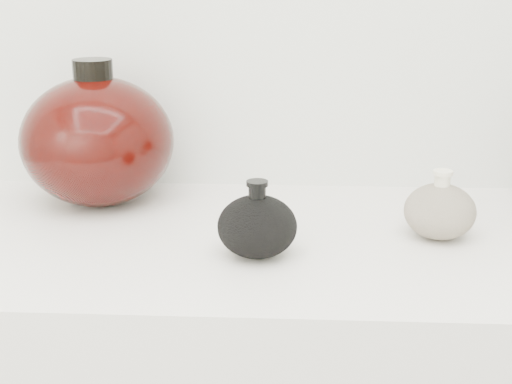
{
  "coord_description": "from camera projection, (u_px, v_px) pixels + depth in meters",
  "views": [
    {
      "loc": [
        0.02,
        -0.01,
        1.27
      ],
      "look_at": [
        -0.02,
        0.92,
        0.98
      ],
      "focal_mm": 50.0,
      "sensor_mm": 36.0,
      "label": 1
    }
  ],
  "objects": [
    {
      "name": "black_gourd_vase",
      "position": [
        257.0,
        226.0,
        0.95
      ],
      "size": [
        0.14,
        0.14,
        0.1
      ],
      "color": "black",
      "rests_on": "display_counter"
    },
    {
      "name": "cream_gourd_vase",
      "position": [
        440.0,
        211.0,
        1.01
      ],
      "size": [
        0.12,
        0.12,
        0.1
      ],
      "color": "beige",
      "rests_on": "display_counter"
    },
    {
      "name": "left_round_pot",
      "position": [
        98.0,
        141.0,
        1.14
      ],
      "size": [
        0.32,
        0.32,
        0.23
      ],
      "color": "black",
      "rests_on": "display_counter"
    }
  ]
}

